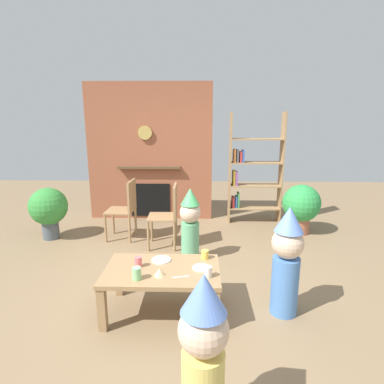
{
  "coord_description": "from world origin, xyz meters",
  "views": [
    {
      "loc": [
        0.24,
        -3.01,
        1.8
      ],
      "look_at": [
        0.15,
        0.4,
        1.0
      ],
      "focal_mm": 29.6,
      "sensor_mm": 36.0,
      "label": 1
    }
  ],
  "objects_px": {
    "birthday_cake_slice": "(160,272)",
    "dining_chair_left": "(126,206)",
    "paper_cup_near_left": "(205,254)",
    "paper_plate_rear": "(201,268)",
    "paper_cup_near_right": "(137,273)",
    "child_in_pink": "(287,259)",
    "potted_plant_short": "(49,208)",
    "child_by_the_chairs": "(190,223)",
    "potted_plant_tall": "(301,205)",
    "paper_cup_far_left": "(138,262)",
    "paper_plate_front": "(161,260)",
    "child_with_cone_hat": "(203,354)",
    "coffee_table": "(162,275)",
    "paper_cup_center": "(208,272)",
    "bookshelf": "(251,172)",
    "dining_chair_middle": "(169,212)"
  },
  "relations": [
    {
      "from": "potted_plant_short",
      "to": "paper_cup_far_left",
      "type": "bearing_deg",
      "value": -46.54
    },
    {
      "from": "paper_cup_near_right",
      "to": "birthday_cake_slice",
      "type": "xyz_separation_m",
      "value": [
        0.19,
        0.07,
        -0.02
      ]
    },
    {
      "from": "bookshelf",
      "to": "paper_plate_rear",
      "type": "height_order",
      "value": "bookshelf"
    },
    {
      "from": "child_with_cone_hat",
      "to": "potted_plant_tall",
      "type": "bearing_deg",
      "value": -42.53
    },
    {
      "from": "potted_plant_short",
      "to": "birthday_cake_slice",
      "type": "bearing_deg",
      "value": -45.56
    },
    {
      "from": "child_by_the_chairs",
      "to": "potted_plant_tall",
      "type": "bearing_deg",
      "value": 132.7
    },
    {
      "from": "paper_cup_center",
      "to": "child_in_pink",
      "type": "bearing_deg",
      "value": 12.35
    },
    {
      "from": "paper_cup_near_right",
      "to": "paper_cup_far_left",
      "type": "bearing_deg",
      "value": 97.99
    },
    {
      "from": "dining_chair_left",
      "to": "potted_plant_tall",
      "type": "height_order",
      "value": "dining_chair_left"
    },
    {
      "from": "paper_cup_near_right",
      "to": "paper_cup_near_left",
      "type": "bearing_deg",
      "value": 35.7
    },
    {
      "from": "paper_cup_near_left",
      "to": "dining_chair_middle",
      "type": "height_order",
      "value": "dining_chair_middle"
    },
    {
      "from": "paper_cup_near_right",
      "to": "child_by_the_chairs",
      "type": "distance_m",
      "value": 1.39
    },
    {
      "from": "dining_chair_left",
      "to": "potted_plant_tall",
      "type": "distance_m",
      "value": 2.72
    },
    {
      "from": "paper_plate_front",
      "to": "potted_plant_tall",
      "type": "height_order",
      "value": "potted_plant_tall"
    },
    {
      "from": "child_by_the_chairs",
      "to": "dining_chair_middle",
      "type": "relative_size",
      "value": 1.06
    },
    {
      "from": "child_with_cone_hat",
      "to": "paper_cup_near_right",
      "type": "bearing_deg",
      "value": 12.43
    },
    {
      "from": "birthday_cake_slice",
      "to": "potted_plant_short",
      "type": "distance_m",
      "value": 2.75
    },
    {
      "from": "paper_cup_near_right",
      "to": "dining_chair_left",
      "type": "height_order",
      "value": "dining_chair_left"
    },
    {
      "from": "paper_cup_near_right",
      "to": "dining_chair_left",
      "type": "relative_size",
      "value": 0.12
    },
    {
      "from": "birthday_cake_slice",
      "to": "dining_chair_left",
      "type": "bearing_deg",
      "value": 110.77
    },
    {
      "from": "paper_plate_front",
      "to": "child_with_cone_hat",
      "type": "xyz_separation_m",
      "value": [
        0.4,
        -1.36,
        0.09
      ]
    },
    {
      "from": "child_by_the_chairs",
      "to": "child_with_cone_hat",
      "type": "bearing_deg",
      "value": 14.95
    },
    {
      "from": "paper_cup_near_left",
      "to": "dining_chair_middle",
      "type": "xyz_separation_m",
      "value": [
        -0.49,
        1.35,
        0.02
      ]
    },
    {
      "from": "paper_cup_near_left",
      "to": "paper_plate_front",
      "type": "bearing_deg",
      "value": -173.01
    },
    {
      "from": "child_by_the_chairs",
      "to": "bookshelf",
      "type": "bearing_deg",
      "value": 159.75
    },
    {
      "from": "bookshelf",
      "to": "child_with_cone_hat",
      "type": "distance_m",
      "value": 4.03
    },
    {
      "from": "paper_cup_near_left",
      "to": "child_by_the_chairs",
      "type": "distance_m",
      "value": 0.91
    },
    {
      "from": "paper_cup_near_right",
      "to": "potted_plant_tall",
      "type": "xyz_separation_m",
      "value": [
        2.14,
        2.37,
        -0.04
      ]
    },
    {
      "from": "paper_cup_near_left",
      "to": "paper_cup_near_right",
      "type": "height_order",
      "value": "paper_cup_near_right"
    },
    {
      "from": "child_with_cone_hat",
      "to": "child_in_pink",
      "type": "xyz_separation_m",
      "value": [
        0.77,
        1.2,
        0.01
      ]
    },
    {
      "from": "coffee_table",
      "to": "bookshelf",
      "type": "bearing_deg",
      "value": 66.02
    },
    {
      "from": "potted_plant_short",
      "to": "dining_chair_middle",
      "type": "bearing_deg",
      "value": -7.94
    },
    {
      "from": "child_in_pink",
      "to": "coffee_table",
      "type": "bearing_deg",
      "value": 0.0
    },
    {
      "from": "paper_plate_front",
      "to": "child_by_the_chairs",
      "type": "distance_m",
      "value": 0.98
    },
    {
      "from": "paper_cup_far_left",
      "to": "child_by_the_chairs",
      "type": "xyz_separation_m",
      "value": [
        0.45,
        1.09,
        0.01
      ]
    },
    {
      "from": "paper_cup_far_left",
      "to": "birthday_cake_slice",
      "type": "height_order",
      "value": "paper_cup_far_left"
    },
    {
      "from": "paper_plate_rear",
      "to": "child_with_cone_hat",
      "type": "xyz_separation_m",
      "value": [
        0.01,
        -1.2,
        0.09
      ]
    },
    {
      "from": "paper_cup_near_right",
      "to": "child_in_pink",
      "type": "height_order",
      "value": "child_in_pink"
    },
    {
      "from": "paper_cup_near_left",
      "to": "paper_plate_rear",
      "type": "xyz_separation_m",
      "value": [
        -0.04,
        -0.21,
        -0.04
      ]
    },
    {
      "from": "bookshelf",
      "to": "dining_chair_middle",
      "type": "bearing_deg",
      "value": -138.33
    },
    {
      "from": "child_in_pink",
      "to": "paper_cup_far_left",
      "type": "bearing_deg",
      "value": -1.57
    },
    {
      "from": "bookshelf",
      "to": "paper_cup_near_left",
      "type": "distance_m",
      "value": 2.67
    },
    {
      "from": "bookshelf",
      "to": "paper_plate_front",
      "type": "xyz_separation_m",
      "value": [
        -1.25,
        -2.57,
        -0.43
      ]
    },
    {
      "from": "paper_cup_center",
      "to": "paper_plate_front",
      "type": "xyz_separation_m",
      "value": [
        -0.45,
        0.32,
        -0.04
      ]
    },
    {
      "from": "paper_plate_front",
      "to": "potted_plant_short",
      "type": "distance_m",
      "value": 2.52
    },
    {
      "from": "paper_cup_near_right",
      "to": "child_with_cone_hat",
      "type": "relative_size",
      "value": 0.11
    },
    {
      "from": "paper_cup_center",
      "to": "child_with_cone_hat",
      "type": "xyz_separation_m",
      "value": [
        -0.05,
        -1.04,
        0.05
      ]
    },
    {
      "from": "paper_cup_center",
      "to": "paper_cup_far_left",
      "type": "xyz_separation_m",
      "value": [
        -0.65,
        0.18,
        0.0
      ]
    },
    {
      "from": "paper_cup_near_right",
      "to": "paper_plate_rear",
      "type": "xyz_separation_m",
      "value": [
        0.56,
        0.22,
        -0.05
      ]
    },
    {
      "from": "paper_cup_near_left",
      "to": "dining_chair_left",
      "type": "relative_size",
      "value": 0.1
    }
  ]
}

